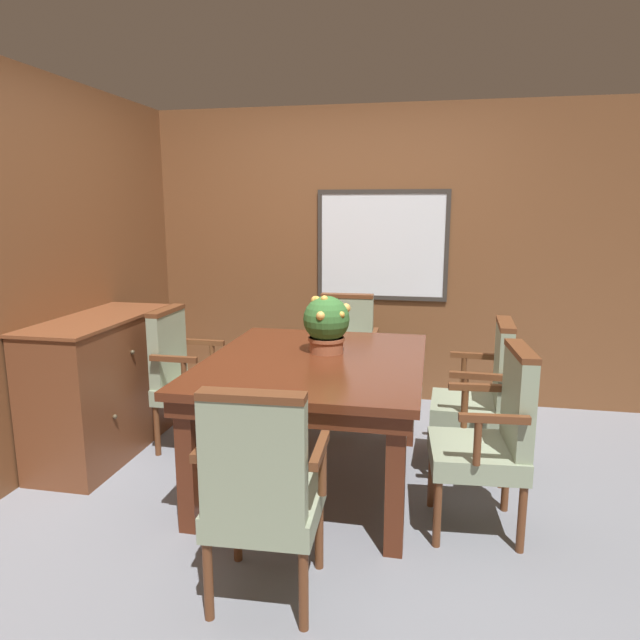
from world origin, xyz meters
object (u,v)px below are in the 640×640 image
(chair_right_near, at_px, (492,434))
(sideboard_cabinet, at_px, (102,386))
(chair_left_far, at_px, (185,373))
(potted_plant, at_px, (327,323))
(chair_head_near, at_px, (261,489))
(chair_right_far, at_px, (482,392))
(chair_head_far, at_px, (345,353))
(dining_table, at_px, (315,374))

(chair_right_near, height_order, sideboard_cabinet, chair_right_near)
(chair_right_near, distance_m, chair_left_far, 2.08)
(chair_right_near, xyz_separation_m, potted_plant, (-0.94, 0.50, 0.43))
(chair_head_near, bearing_deg, potted_plant, -93.79)
(potted_plant, bearing_deg, sideboard_cabinet, -178.70)
(potted_plant, bearing_deg, chair_right_far, 10.15)
(chair_right_near, distance_m, chair_right_far, 0.67)
(chair_right_near, xyz_separation_m, chair_left_far, (-1.96, 0.68, 0.00))
(chair_right_near, height_order, chair_head_near, same)
(chair_left_far, relative_size, sideboard_cabinet, 0.84)
(potted_plant, bearing_deg, chair_right_near, -28.10)
(chair_right_near, height_order, potted_plant, potted_plant)
(chair_right_far, height_order, sideboard_cabinet, chair_right_far)
(chair_head_near, relative_size, sideboard_cabinet, 0.84)
(chair_head_far, distance_m, potted_plant, 1.05)
(chair_right_near, relative_size, chair_left_far, 1.00)
(chair_right_near, bearing_deg, potted_plant, -122.46)
(chair_right_near, xyz_separation_m, chair_head_near, (-0.97, -0.77, 0.00))
(dining_table, relative_size, chair_head_far, 1.58)
(chair_left_far, bearing_deg, chair_head_far, -51.27)
(potted_plant, height_order, sideboard_cabinet, potted_plant)
(chair_right_near, bearing_deg, dining_table, -113.72)
(dining_table, distance_m, chair_head_far, 1.12)
(dining_table, distance_m, chair_head_near, 1.13)
(chair_head_far, distance_m, chair_head_near, 2.23)
(chair_right_far, bearing_deg, dining_table, -69.55)
(chair_right_far, bearing_deg, sideboard_cabinet, -83.26)
(chair_left_far, height_order, potted_plant, potted_plant)
(sideboard_cabinet, bearing_deg, dining_table, -4.82)
(chair_left_far, relative_size, potted_plant, 2.71)
(chair_left_far, bearing_deg, chair_head_near, -145.12)
(chair_right_near, bearing_deg, chair_head_near, -55.73)
(chair_head_far, relative_size, chair_left_far, 1.00)
(chair_head_near, distance_m, chair_left_far, 1.76)
(chair_head_near, relative_size, chair_left_far, 1.00)
(chair_right_near, xyz_separation_m, chair_right_far, (0.00, 0.67, 0.00))
(chair_left_far, height_order, sideboard_cabinet, chair_left_far)
(chair_right_far, distance_m, sideboard_cabinet, 2.46)
(chair_head_far, relative_size, chair_head_near, 1.00)
(chair_left_far, distance_m, potted_plant, 1.12)
(sideboard_cabinet, bearing_deg, chair_head_near, -39.92)
(chair_head_far, bearing_deg, potted_plant, -89.84)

